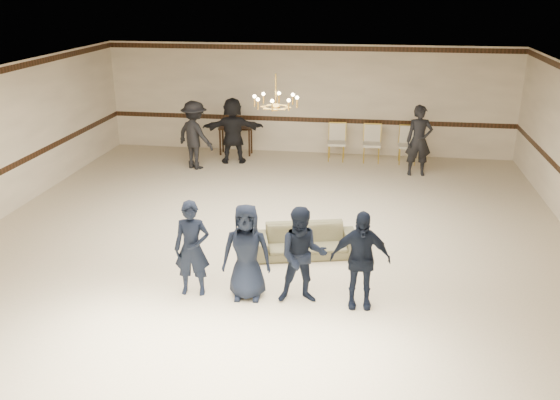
{
  "coord_description": "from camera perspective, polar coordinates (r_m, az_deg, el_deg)",
  "views": [
    {
      "loc": [
        1.83,
        -10.44,
        4.85
      ],
      "look_at": [
        0.31,
        -0.5,
        1.17
      ],
      "focal_mm": 38.3,
      "sensor_mm": 36.0,
      "label": 1
    }
  ],
  "objects": [
    {
      "name": "console_table",
      "position": [
        17.89,
        -4.23,
        5.67
      ],
      "size": [
        1.02,
        0.51,
        0.83
      ],
      "primitive_type": "cube",
      "rotation": [
        0.0,
        0.0,
        0.1
      ],
      "color": "#311D10",
      "rests_on": "floor"
    },
    {
      "name": "chandelier",
      "position": [
        11.75,
        -0.41,
        10.41
      ],
      "size": [
        0.94,
        0.94,
        0.89
      ],
      "primitive_type": null,
      "color": "gold",
      "rests_on": "ceiling"
    },
    {
      "name": "banquet_chair_mid",
      "position": [
        17.24,
        8.75,
        5.3
      ],
      "size": [
        0.51,
        0.51,
        1.04
      ],
      "primitive_type": null,
      "rotation": [
        0.0,
        0.0,
        0.01
      ],
      "color": "beige",
      "rests_on": "floor"
    },
    {
      "name": "banquet_chair_right",
      "position": [
        17.27,
        12.08,
        5.12
      ],
      "size": [
        0.54,
        0.54,
        1.04
      ],
      "primitive_type": null,
      "rotation": [
        0.0,
        0.0,
        0.07
      ],
      "color": "beige",
      "rests_on": "floor"
    },
    {
      "name": "crown_molding",
      "position": [
        17.61,
        2.75,
        14.29
      ],
      "size": [
        12.0,
        0.02,
        0.14
      ],
      "primitive_type": "cube",
      "color": "#351C10",
      "rests_on": "wall_back"
    },
    {
      "name": "boy_d",
      "position": [
        9.39,
        7.66,
        -5.65
      ],
      "size": [
        0.97,
        0.48,
        1.6
      ],
      "primitive_type": "imported",
      "rotation": [
        0.0,
        0.0,
        0.09
      ],
      "color": "black",
      "rests_on": "floor"
    },
    {
      "name": "chair_rail",
      "position": [
        17.94,
        2.64,
        7.67
      ],
      "size": [
        12.0,
        0.02,
        0.14
      ],
      "primitive_type": "cube",
      "color": "#351C10",
      "rests_on": "wall_back"
    },
    {
      "name": "banquet_chair_left",
      "position": [
        17.26,
        5.42,
        5.47
      ],
      "size": [
        0.55,
        0.55,
        1.04
      ],
      "primitive_type": null,
      "rotation": [
        0.0,
        0.0,
        0.09
      ],
      "color": "beige",
      "rests_on": "floor"
    },
    {
      "name": "settee",
      "position": [
        11.25,
        2.52,
        -3.91
      ],
      "size": [
        2.06,
        1.2,
        0.56
      ],
      "primitive_type": "imported",
      "rotation": [
        0.0,
        0.0,
        0.25
      ],
      "color": "#6B6B47",
      "rests_on": "floor"
    },
    {
      "name": "adult_mid",
      "position": [
        16.94,
        -4.52,
        6.65
      ],
      "size": [
        1.81,
        0.89,
        1.87
      ],
      "primitive_type": "imported",
      "rotation": [
        0.0,
        0.0,
        3.34
      ],
      "color": "black",
      "rests_on": "floor"
    },
    {
      "name": "adult_right",
      "position": [
        16.17,
        13.13,
        5.54
      ],
      "size": [
        0.72,
        0.51,
        1.87
      ],
      "primitive_type": "imported",
      "rotation": [
        0.0,
        0.0,
        0.09
      ],
      "color": "black",
      "rests_on": "floor"
    },
    {
      "name": "adult_left",
      "position": [
        16.51,
        -8.13,
        6.16
      ],
      "size": [
        1.39,
        1.2,
        1.87
      ],
      "primitive_type": "imported",
      "rotation": [
        0.0,
        0.0,
        2.63
      ],
      "color": "black",
      "rests_on": "floor"
    },
    {
      "name": "boy_b",
      "position": [
        9.57,
        -3.21,
        -4.99
      ],
      "size": [
        0.82,
        0.57,
        1.6
      ],
      "primitive_type": "imported",
      "rotation": [
        0.0,
        0.0,
        0.08
      ],
      "color": "black",
      "rests_on": "floor"
    },
    {
      "name": "room",
      "position": [
        11.09,
        -1.21,
        3.03
      ],
      "size": [
        12.01,
        14.01,
        3.21
      ],
      "color": "beige",
      "rests_on": "ground"
    },
    {
      "name": "boy_c",
      "position": [
        9.44,
        2.17,
        -5.34
      ],
      "size": [
        0.87,
        0.73,
        1.6
      ],
      "primitive_type": "imported",
      "rotation": [
        0.0,
        0.0,
        0.17
      ],
      "color": "black",
      "rests_on": "floor"
    },
    {
      "name": "boy_a",
      "position": [
        9.78,
        -8.4,
        -4.6
      ],
      "size": [
        0.62,
        0.43,
        1.6
      ],
      "primitive_type": "imported",
      "rotation": [
        0.0,
        0.0,
        0.09
      ],
      "color": "black",
      "rests_on": "floor"
    }
  ]
}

